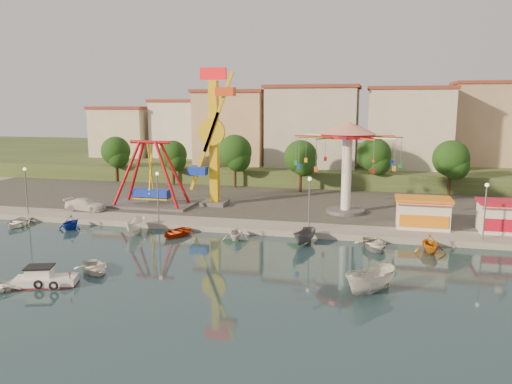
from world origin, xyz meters
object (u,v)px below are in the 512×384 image
(wave_swinger, at_px, (347,146))
(kamikaze_tower, at_px, (215,140))
(van, at_px, (86,205))
(rowboat_a, at_px, (95,267))
(skiff, at_px, (371,281))
(pirate_ship_ride, at_px, (151,175))
(cabin_motorboat, at_px, (44,280))

(wave_swinger, bearing_deg, kamikaze_tower, 177.84)
(wave_swinger, bearing_deg, van, -168.93)
(rowboat_a, bearing_deg, skiff, -44.05)
(pirate_ship_ride, distance_m, rowboat_a, 22.72)
(pirate_ship_ride, bearing_deg, rowboat_a, -76.36)
(pirate_ship_ride, distance_m, skiff, 33.95)
(kamikaze_tower, bearing_deg, skiff, -51.49)
(pirate_ship_ride, xyz_separation_m, skiff, (26.19, -21.31, -3.48))
(kamikaze_tower, distance_m, rowboat_a, 25.48)
(cabin_motorboat, height_order, van, van)
(rowboat_a, bearing_deg, cabin_motorboat, -164.60)
(kamikaze_tower, relative_size, cabin_motorboat, 3.59)
(cabin_motorboat, bearing_deg, wave_swinger, 35.09)
(rowboat_a, relative_size, skiff, 0.77)
(pirate_ship_ride, distance_m, kamikaze_tower, 8.81)
(kamikaze_tower, distance_m, van, 16.90)
(cabin_motorboat, bearing_deg, pirate_ship_ride, 79.00)
(pirate_ship_ride, relative_size, skiff, 2.10)
(wave_swinger, xyz_separation_m, rowboat_a, (-17.85, -23.44, -7.81))
(pirate_ship_ride, xyz_separation_m, kamikaze_tower, (7.40, 2.30, 4.18))
(cabin_motorboat, bearing_deg, skiff, -8.98)
(skiff, bearing_deg, wave_swinger, 136.31)
(kamikaze_tower, distance_m, cabin_motorboat, 28.94)
(rowboat_a, bearing_deg, pirate_ship_ride, 58.45)
(pirate_ship_ride, distance_m, cabin_motorboat, 25.70)
(kamikaze_tower, height_order, wave_swinger, kamikaze_tower)
(van, bearing_deg, skiff, -116.23)
(rowboat_a, height_order, van, van)
(rowboat_a, distance_m, skiff, 20.93)
(kamikaze_tower, relative_size, rowboat_a, 4.48)
(pirate_ship_ride, height_order, kamikaze_tower, kamikaze_tower)
(wave_swinger, distance_m, rowboat_a, 30.48)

